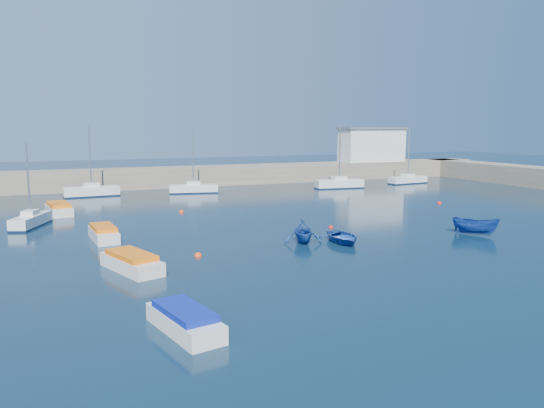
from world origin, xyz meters
name	(u,v)px	position (x,y,z in m)	size (l,w,h in m)	color
ground	(372,268)	(0.00, 0.00, 0.00)	(220.00, 220.00, 0.00)	#0C2335
back_wall	(184,177)	(0.00, 46.00, 1.30)	(96.00, 4.50, 2.60)	#786D5B
right_arm	(508,174)	(44.00, 32.00, 1.30)	(4.50, 32.00, 2.60)	#786D5B
harbor_office	(372,145)	(30.00, 46.00, 5.10)	(10.00, 4.00, 5.00)	silver
sailboat_3	(31,220)	(-18.39, 21.49, 0.54)	(3.23, 5.20, 6.76)	silver
sailboat_5	(92,191)	(-12.45, 39.36, 0.63)	(6.24, 2.12, 8.19)	silver
sailboat_6	(194,188)	(-0.72, 37.95, 0.57)	(6.00, 2.67, 7.69)	silver
sailboat_7	(339,183)	(18.23, 35.48, 0.63)	(6.51, 2.49, 8.43)	silver
sailboat_8	(408,180)	(30.18, 36.81, 0.55)	(6.08, 2.24, 7.82)	silver
motorboat_0	(132,262)	(-12.76, 4.82, 0.50)	(3.07, 5.00, 1.06)	silver
motorboat_1	(104,233)	(-13.45, 13.95, 0.50)	(1.85, 4.44, 1.06)	silver
motorboat_2	(59,209)	(-16.20, 27.47, 0.49)	(2.45, 5.31, 1.05)	silver
motorboat_3	(185,320)	(-12.12, -5.18, 0.47)	(2.38, 4.51, 1.00)	silver
dinghy_center	(343,237)	(1.91, 6.59, 0.38)	(2.64, 3.70, 0.77)	navy
dinghy_left	(303,231)	(-0.66, 7.65, 0.80)	(2.62, 3.04, 1.60)	navy
dinghy_right	(475,226)	(12.53, 5.15, 0.66)	(1.28, 3.39, 1.31)	navy
buoy_0	(198,256)	(-8.45, 6.64, 0.00)	(0.50, 0.50, 0.50)	#F43E0C
buoy_1	(331,228)	(3.86, 11.77, 0.00)	(0.41, 0.41, 0.41)	red
buoy_3	(182,212)	(-5.48, 23.92, 0.00)	(0.49, 0.49, 0.49)	#F43E0C
buoy_4	(439,204)	(20.99, 19.18, 0.00)	(0.47, 0.47, 0.47)	red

